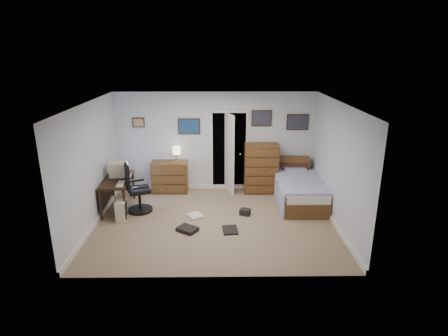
# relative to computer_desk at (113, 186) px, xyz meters

# --- Properties ---
(floor) EXTENTS (5.00, 4.00, 0.02)m
(floor) POSITION_rel_computer_desk_xyz_m (2.29, -0.71, -0.56)
(floor) COLOR gray
(floor) RESTS_ON ground
(computer_desk) EXTENTS (0.64, 1.28, 0.72)m
(computer_desk) POSITION_rel_computer_desk_xyz_m (0.00, 0.00, 0.00)
(computer_desk) COLOR black
(computer_desk) RESTS_ON floor
(crt_monitor) EXTENTS (0.39, 0.37, 0.35)m
(crt_monitor) POSITION_rel_computer_desk_xyz_m (0.11, 0.15, 0.34)
(crt_monitor) COLOR beige
(crt_monitor) RESTS_ON computer_desk
(keyboard) EXTENTS (0.17, 0.39, 0.02)m
(keyboard) POSITION_rel_computer_desk_xyz_m (0.27, -0.35, 0.18)
(keyboard) COLOR beige
(keyboard) RESTS_ON computer_desk
(pc_tower) EXTENTS (0.22, 0.41, 0.43)m
(pc_tower) POSITION_rel_computer_desk_xyz_m (0.29, -0.55, -0.34)
(pc_tower) COLOR beige
(pc_tower) RESTS_ON floor
(office_chair) EXTENTS (0.69, 0.69, 1.11)m
(office_chair) POSITION_rel_computer_desk_xyz_m (0.54, -0.16, -0.12)
(office_chair) COLOR black
(office_chair) RESTS_ON floor
(media_stack) EXTENTS (0.16, 0.16, 0.78)m
(media_stack) POSITION_rel_computer_desk_xyz_m (-0.03, 1.24, -0.16)
(media_stack) COLOR maroon
(media_stack) RESTS_ON floor
(low_dresser) EXTENTS (0.90, 0.46, 0.79)m
(low_dresser) POSITION_rel_computer_desk_xyz_m (1.12, 1.07, -0.16)
(low_dresser) COLOR brown
(low_dresser) RESTS_ON floor
(table_lamp) EXTENTS (0.20, 0.20, 0.39)m
(table_lamp) POSITION_rel_computer_desk_xyz_m (1.32, 1.07, 0.52)
(table_lamp) COLOR gold
(table_lamp) RESTS_ON low_dresser
(doorway) EXTENTS (0.96, 1.12, 2.05)m
(doorway) POSITION_rel_computer_desk_xyz_m (2.63, 1.56, 0.45)
(doorway) COLOR black
(doorway) RESTS_ON floor
(tall_dresser) EXTENTS (0.85, 0.51, 1.24)m
(tall_dresser) POSITION_rel_computer_desk_xyz_m (3.43, 1.04, 0.07)
(tall_dresser) COLOR brown
(tall_dresser) RESTS_ON floor
(headboard_bookcase) EXTENTS (1.00, 0.31, 0.88)m
(headboard_bookcase) POSITION_rel_computer_desk_xyz_m (4.18, 1.15, -0.08)
(headboard_bookcase) COLOR brown
(headboard_bookcase) RESTS_ON floor
(bed) EXTENTS (1.06, 1.96, 0.64)m
(bed) POSITION_rel_computer_desk_xyz_m (4.27, 0.32, -0.25)
(bed) COLOR brown
(bed) RESTS_ON floor
(wall_posters) EXTENTS (4.38, 0.04, 0.60)m
(wall_posters) POSITION_rel_computer_desk_xyz_m (2.85, 1.27, 1.19)
(wall_posters) COLOR #331E11
(wall_posters) RESTS_ON floor
(floor_clutter) EXTENTS (1.58, 1.11, 0.14)m
(floor_clutter) POSITION_rel_computer_desk_xyz_m (2.19, -0.82, -0.52)
(floor_clutter) COLOR black
(floor_clutter) RESTS_ON floor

